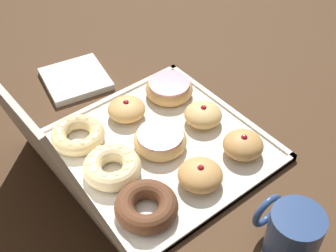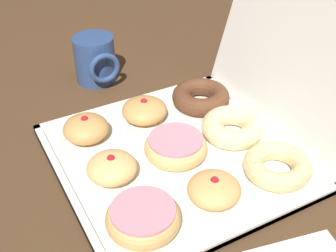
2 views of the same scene
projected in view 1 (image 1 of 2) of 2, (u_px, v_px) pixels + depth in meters
The scene contains 14 objects.
ground_plane at pixel (160, 149), 0.99m from camera, with size 3.00×3.00×0.00m, color #4C331E.
donut_box at pixel (160, 148), 0.99m from camera, with size 0.40×0.40×0.01m.
box_lid_open at pixel (33, 139), 0.74m from camera, with size 0.40×0.40×0.01m, color silver.
jelly_filled_donut_0 at pixel (243, 145), 0.96m from camera, with size 0.08×0.08×0.05m.
jelly_filled_donut_1 at pixel (202, 114), 1.03m from camera, with size 0.08×0.08×0.05m.
pink_frosted_donut_2 at pixel (169, 88), 1.09m from camera, with size 0.11×0.11×0.04m.
jelly_filled_donut_3 at pixel (201, 175), 0.90m from camera, with size 0.09×0.09×0.05m.
pink_frosted_donut_4 at pixel (159, 138), 0.97m from camera, with size 0.11×0.11×0.04m.
jelly_filled_donut_5 at pixel (125, 110), 1.04m from camera, with size 0.08×0.08×0.05m.
chocolate_cake_ring_donut_6 at pixel (146, 206), 0.85m from camera, with size 0.12×0.12×0.04m.
cruller_donut_7 at pixel (111, 165), 0.92m from camera, with size 0.12×0.12×0.04m.
cruller_donut_8 at pixel (78, 135), 0.98m from camera, with size 0.11×0.11×0.03m.
coffee_mug at pixel (292, 233), 0.78m from camera, with size 0.11×0.09×0.10m.
napkin_stack at pixel (76, 79), 1.15m from camera, with size 0.15×0.15×0.02m, color white.
Camera 1 is at (-0.54, 0.42, 0.72)m, focal length 49.84 mm.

